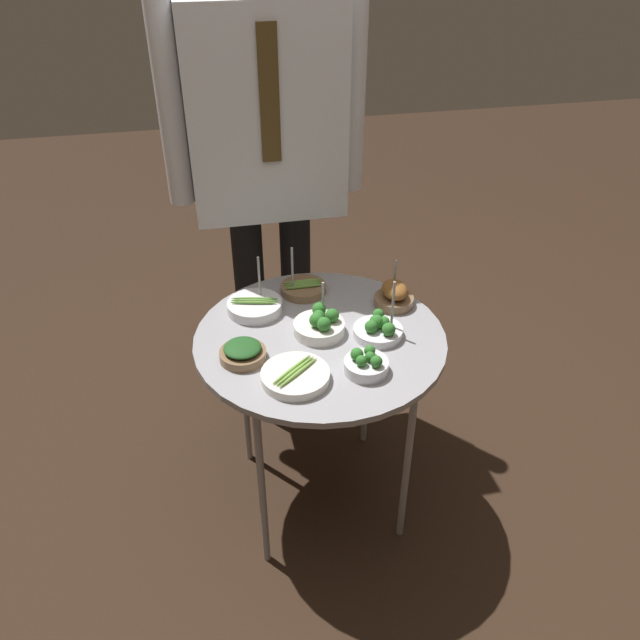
{
  "coord_description": "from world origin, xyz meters",
  "views": [
    {
      "loc": [
        -0.29,
        -1.32,
        1.59
      ],
      "look_at": [
        0.0,
        0.0,
        0.67
      ],
      "focal_mm": 35.0,
      "sensor_mm": 36.0,
      "label": 1
    }
  ],
  "objects_px": {
    "serving_cart": "(320,348)",
    "bowl_spinach_front_right": "(243,352)",
    "bowl_broccoli_near_rim": "(379,329)",
    "bowl_broccoli_back_left": "(321,324)",
    "bowl_roast_mid_left": "(394,295)",
    "bowl_broccoli_front_center": "(366,364)",
    "bowl_asparagus_front_left": "(304,288)",
    "waiter_figure": "(266,138)",
    "bowl_asparagus_back_right": "(295,376)",
    "bowl_asparagus_mid_right": "(255,306)"
  },
  "relations": [
    {
      "from": "bowl_asparagus_mid_right",
      "to": "bowl_asparagus_back_right",
      "type": "bearing_deg",
      "value": -80.26
    },
    {
      "from": "bowl_broccoli_near_rim",
      "to": "bowl_roast_mid_left",
      "type": "relative_size",
      "value": 1.27
    },
    {
      "from": "serving_cart",
      "to": "bowl_asparagus_mid_right",
      "type": "xyz_separation_m",
      "value": [
        -0.15,
        0.16,
        0.06
      ]
    },
    {
      "from": "bowl_broccoli_near_rim",
      "to": "bowl_broccoli_front_center",
      "type": "bearing_deg",
      "value": -118.17
    },
    {
      "from": "bowl_asparagus_back_right",
      "to": "waiter_figure",
      "type": "height_order",
      "value": "waiter_figure"
    },
    {
      "from": "serving_cart",
      "to": "bowl_broccoli_front_center",
      "type": "distance_m",
      "value": 0.2
    },
    {
      "from": "bowl_broccoli_near_rim",
      "to": "bowl_spinach_front_right",
      "type": "distance_m",
      "value": 0.36
    },
    {
      "from": "bowl_broccoli_back_left",
      "to": "bowl_roast_mid_left",
      "type": "distance_m",
      "value": 0.25
    },
    {
      "from": "bowl_broccoli_near_rim",
      "to": "waiter_figure",
      "type": "bearing_deg",
      "value": 112.67
    },
    {
      "from": "bowl_spinach_front_right",
      "to": "serving_cart",
      "type": "bearing_deg",
      "value": 15.04
    },
    {
      "from": "serving_cart",
      "to": "bowl_asparagus_front_left",
      "type": "bearing_deg",
      "value": 89.31
    },
    {
      "from": "serving_cart",
      "to": "bowl_broccoli_front_center",
      "type": "bearing_deg",
      "value": -65.71
    },
    {
      "from": "bowl_asparagus_back_right",
      "to": "bowl_asparagus_front_left",
      "type": "bearing_deg",
      "value": 75.67
    },
    {
      "from": "bowl_broccoli_front_center",
      "to": "waiter_figure",
      "type": "relative_size",
      "value": 0.07
    },
    {
      "from": "bowl_asparagus_front_left",
      "to": "waiter_figure",
      "type": "distance_m",
      "value": 0.45
    },
    {
      "from": "serving_cart",
      "to": "bowl_broccoli_near_rim",
      "type": "height_order",
      "value": "bowl_broccoli_near_rim"
    },
    {
      "from": "bowl_asparagus_front_left",
      "to": "bowl_broccoli_front_center",
      "type": "bearing_deg",
      "value": -79.33
    },
    {
      "from": "bowl_spinach_front_right",
      "to": "waiter_figure",
      "type": "xyz_separation_m",
      "value": [
        0.15,
        0.52,
        0.37
      ]
    },
    {
      "from": "bowl_roast_mid_left",
      "to": "bowl_broccoli_front_center",
      "type": "height_order",
      "value": "bowl_roast_mid_left"
    },
    {
      "from": "bowl_roast_mid_left",
      "to": "bowl_asparagus_mid_right",
      "type": "distance_m",
      "value": 0.4
    },
    {
      "from": "serving_cart",
      "to": "bowl_asparagus_mid_right",
      "type": "distance_m",
      "value": 0.23
    },
    {
      "from": "bowl_asparagus_front_left",
      "to": "bowl_spinach_front_right",
      "type": "relative_size",
      "value": 1.31
    },
    {
      "from": "bowl_roast_mid_left",
      "to": "waiter_figure",
      "type": "bearing_deg",
      "value": 129.21
    },
    {
      "from": "bowl_roast_mid_left",
      "to": "bowl_broccoli_back_left",
      "type": "bearing_deg",
      "value": -158.95
    },
    {
      "from": "serving_cart",
      "to": "bowl_asparagus_front_left",
      "type": "xyz_separation_m",
      "value": [
        0.0,
        0.23,
        0.06
      ]
    },
    {
      "from": "bowl_roast_mid_left",
      "to": "bowl_asparagus_front_left",
      "type": "relative_size",
      "value": 0.82
    },
    {
      "from": "bowl_spinach_front_right",
      "to": "bowl_roast_mid_left",
      "type": "bearing_deg",
      "value": 19.54
    },
    {
      "from": "bowl_asparagus_mid_right",
      "to": "bowl_spinach_front_right",
      "type": "relative_size",
      "value": 1.3
    },
    {
      "from": "bowl_asparagus_front_left",
      "to": "bowl_spinach_front_right",
      "type": "xyz_separation_m",
      "value": [
        -0.21,
        -0.28,
        0.01
      ]
    },
    {
      "from": "bowl_broccoli_near_rim",
      "to": "bowl_asparagus_back_right",
      "type": "bearing_deg",
      "value": -151.82
    },
    {
      "from": "bowl_roast_mid_left",
      "to": "waiter_figure",
      "type": "height_order",
      "value": "waiter_figure"
    },
    {
      "from": "waiter_figure",
      "to": "bowl_broccoli_back_left",
      "type": "bearing_deg",
      "value": -81.97
    },
    {
      "from": "bowl_spinach_front_right",
      "to": "bowl_broccoli_front_center",
      "type": "bearing_deg",
      "value": -21.69
    },
    {
      "from": "bowl_asparagus_back_right",
      "to": "bowl_asparagus_mid_right",
      "type": "height_order",
      "value": "bowl_asparagus_mid_right"
    },
    {
      "from": "bowl_broccoli_back_left",
      "to": "bowl_asparagus_front_left",
      "type": "bearing_deg",
      "value": 90.81
    },
    {
      "from": "serving_cart",
      "to": "bowl_broccoli_near_rim",
      "type": "relative_size",
      "value": 4.16
    },
    {
      "from": "bowl_broccoli_front_center",
      "to": "bowl_asparagus_front_left",
      "type": "bearing_deg",
      "value": 100.67
    },
    {
      "from": "serving_cart",
      "to": "bowl_broccoli_near_rim",
      "type": "bearing_deg",
      "value": -12.91
    },
    {
      "from": "bowl_asparagus_back_right",
      "to": "bowl_broccoli_front_center",
      "type": "height_order",
      "value": "bowl_broccoli_front_center"
    },
    {
      "from": "bowl_asparagus_mid_right",
      "to": "bowl_asparagus_front_left",
      "type": "xyz_separation_m",
      "value": [
        0.16,
        0.07,
        -0.0
      ]
    },
    {
      "from": "waiter_figure",
      "to": "bowl_broccoli_near_rim",
      "type": "bearing_deg",
      "value": -67.33
    },
    {
      "from": "serving_cart",
      "to": "bowl_broccoli_back_left",
      "type": "xyz_separation_m",
      "value": [
        0.01,
        0.01,
        0.07
      ]
    },
    {
      "from": "waiter_figure",
      "to": "bowl_roast_mid_left",
      "type": "bearing_deg",
      "value": -50.79
    },
    {
      "from": "serving_cart",
      "to": "bowl_broccoli_back_left",
      "type": "distance_m",
      "value": 0.07
    },
    {
      "from": "bowl_spinach_front_right",
      "to": "waiter_figure",
      "type": "distance_m",
      "value": 0.66
    },
    {
      "from": "bowl_broccoli_near_rim",
      "to": "bowl_spinach_front_right",
      "type": "relative_size",
      "value": 1.36
    },
    {
      "from": "bowl_asparagus_mid_right",
      "to": "serving_cart",
      "type": "bearing_deg",
      "value": -45.44
    },
    {
      "from": "waiter_figure",
      "to": "bowl_asparagus_back_right",
      "type": "bearing_deg",
      "value": -93.58
    },
    {
      "from": "serving_cart",
      "to": "bowl_spinach_front_right",
      "type": "distance_m",
      "value": 0.23
    },
    {
      "from": "bowl_asparagus_front_left",
      "to": "bowl_broccoli_front_center",
      "type": "xyz_separation_m",
      "value": [
        0.08,
        -0.4,
        0.01
      ]
    }
  ]
}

